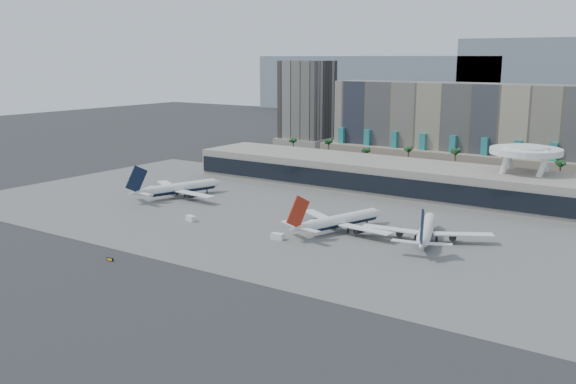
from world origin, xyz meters
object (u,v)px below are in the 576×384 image
Objects in this scene: airliner_right at (426,230)px; taxiway_sign at (110,259)px; airliner_left at (179,188)px; service_vehicle_b at (278,237)px; service_vehicle_a at (191,218)px; airliner_centre at (340,221)px.

airliner_right is 18.77× the size of taxiway_sign.
airliner_left is at bearing 159.91° from airliner_right.
airliner_right reaches higher than service_vehicle_b.
service_vehicle_b reaches higher than service_vehicle_a.
service_vehicle_b is (-10.83, -18.71, -2.56)m from airliner_centre.
airliner_right is (26.99, 4.62, -0.01)m from airliner_centre.
airliner_left is 19.59× the size of taxiway_sign.
airliner_centre reaches higher than service_vehicle_a.
airliner_centre is at bearing 52.65° from service_vehicle_b.
taxiway_sign is (-36.30, -61.26, -3.06)m from airliner_centre.
airliner_right is at bearing 32.14° from service_vehicle_a.
airliner_centre is at bearing 35.58° from service_vehicle_a.
airliner_centre is at bearing 11.75° from airliner_left.
taxiway_sign is (11.50, -44.32, -0.47)m from service_vehicle_a.
service_vehicle_a is at bearing 170.00° from service_vehicle_b.
airliner_left is 72.07m from service_vehicle_b.
airliner_centre is 71.27m from taxiway_sign.
airliner_right is at bearing 24.39° from service_vehicle_b.
service_vehicle_a is at bearing -142.65° from airliner_centre.
airliner_right is at bearing 33.45° from taxiway_sign.
airliner_right is 10.17× the size of service_vehicle_a.
airliner_centre reaches higher than airliner_right.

